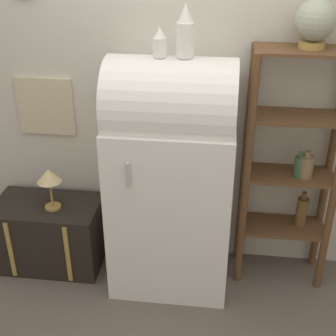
% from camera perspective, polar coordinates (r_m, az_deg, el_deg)
% --- Properties ---
extents(ground_plane, '(12.00, 12.00, 0.00)m').
position_cam_1_polar(ground_plane, '(3.28, -0.18, -15.67)').
color(ground_plane, '#60564C').
extents(wall_back, '(7.00, 0.09, 2.70)m').
position_cam_1_polar(wall_back, '(3.07, 1.06, 10.76)').
color(wall_back, beige).
rests_on(wall_back, ground_plane).
extents(refrigerator, '(0.77, 0.63, 1.58)m').
position_cam_1_polar(refrigerator, '(2.99, 0.40, -1.00)').
color(refrigerator, white).
rests_on(refrigerator, ground_plane).
extents(suitcase_trunk, '(0.74, 0.44, 0.50)m').
position_cam_1_polar(suitcase_trunk, '(3.53, -14.20, -7.74)').
color(suitcase_trunk, black).
rests_on(suitcase_trunk, ground_plane).
extents(shelf_unit, '(0.60, 0.30, 1.62)m').
position_cam_1_polar(shelf_unit, '(3.09, 14.82, 0.44)').
color(shelf_unit, brown).
rests_on(shelf_unit, ground_plane).
extents(globe, '(0.23, 0.23, 0.27)m').
position_cam_1_polar(globe, '(2.83, 17.49, 16.63)').
color(globe, '#AD8942').
rests_on(globe, shelf_unit).
extents(vase_left, '(0.08, 0.08, 0.17)m').
position_cam_1_polar(vase_left, '(2.68, -1.01, 14.98)').
color(vase_left, white).
rests_on(vase_left, refrigerator).
extents(vase_center, '(0.10, 0.10, 0.29)m').
position_cam_1_polar(vase_center, '(2.66, 2.12, 16.17)').
color(vase_center, white).
rests_on(vase_center, refrigerator).
extents(desk_lamp, '(0.16, 0.16, 0.30)m').
position_cam_1_polar(desk_lamp, '(3.23, -14.29, -1.22)').
color(desk_lamp, '#AD8942').
rests_on(desk_lamp, suitcase_trunk).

